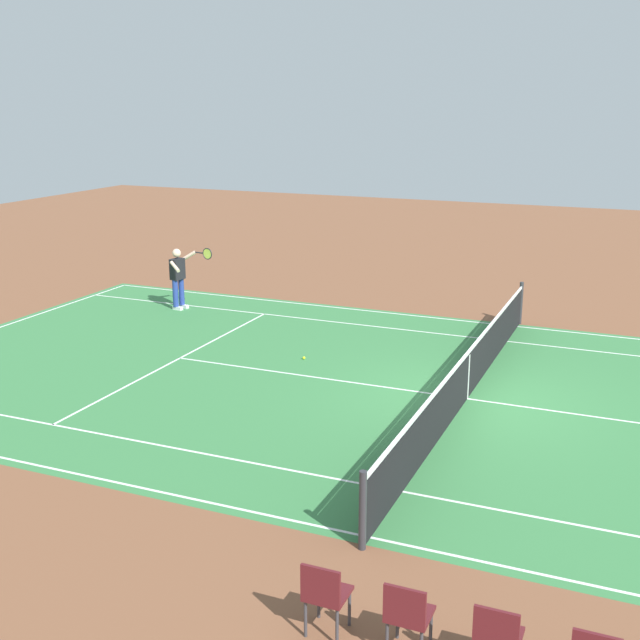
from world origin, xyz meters
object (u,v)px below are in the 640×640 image
at_px(tennis_ball, 304,358).
at_px(spectator_chair_3, 497,636).
at_px(spectator_chair_4, 408,613).
at_px(spectator_chair_5, 325,593).
at_px(tennis_player_near, 179,275).
at_px(tennis_net, 468,374).

distance_m(tennis_ball, spectator_chair_3, 10.41).
height_order(spectator_chair_4, spectator_chair_5, same).
bearing_deg(tennis_player_near, spectator_chair_3, 133.69).
relative_size(tennis_net, spectator_chair_3, 13.30).
bearing_deg(spectator_chair_5, spectator_chair_3, 180.00).
bearing_deg(tennis_player_near, spectator_chair_4, 131.19).
bearing_deg(tennis_ball, tennis_player_near, -29.15).
bearing_deg(tennis_net, tennis_player_near, -23.07).
xyz_separation_m(tennis_ball, spectator_chair_3, (-5.89, 8.57, 0.49)).
xyz_separation_m(tennis_ball, spectator_chair_5, (-4.08, 8.57, 0.49)).
distance_m(spectator_chair_4, spectator_chair_5, 0.91).
xyz_separation_m(tennis_net, tennis_ball, (3.85, -0.99, -0.46)).
bearing_deg(spectator_chair_5, spectator_chair_4, 180.00).
relative_size(spectator_chair_3, spectator_chair_5, 1.00).
distance_m(tennis_net, spectator_chair_4, 7.66).
xyz_separation_m(tennis_net, spectator_chair_4, (-1.13, 7.57, 0.03)).
distance_m(tennis_player_near, spectator_chair_5, 14.45).
bearing_deg(tennis_net, spectator_chair_4, 98.51).
bearing_deg(tennis_player_near, tennis_ball, 150.85).
height_order(tennis_player_near, tennis_ball, tennis_player_near).
height_order(tennis_ball, spectator_chair_4, spectator_chair_4).
bearing_deg(spectator_chair_4, spectator_chair_5, 0.00).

